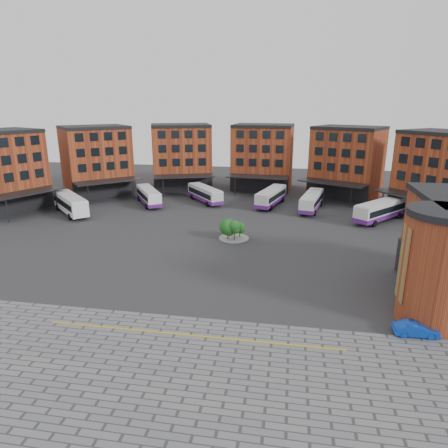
% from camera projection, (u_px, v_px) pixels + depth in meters
% --- Properties ---
extents(ground, '(160.00, 160.00, 0.00)m').
position_uv_depth(ground, '(203.00, 270.00, 47.86)').
color(ground, '#28282B').
rests_on(ground, ground).
extents(paving_zone, '(50.00, 22.00, 0.02)m').
position_uv_depth(paving_zone, '(161.00, 401.00, 26.79)').
color(paving_zone, slate).
rests_on(paving_zone, ground).
extents(yellow_line, '(26.00, 0.15, 0.02)m').
position_uv_depth(yellow_line, '(190.00, 335.00, 34.33)').
color(yellow_line, gold).
rests_on(yellow_line, paving_zone).
extents(main_building, '(94.14, 42.48, 14.60)m').
position_uv_depth(main_building, '(220.00, 163.00, 82.59)').
color(main_building, '#974121').
rests_on(main_building, ground).
extents(tree_island, '(4.40, 4.40, 3.13)m').
position_uv_depth(tree_island, '(232.00, 228.00, 57.93)').
color(tree_island, gray).
rests_on(tree_island, ground).
extents(bus_a, '(10.60, 10.46, 3.43)m').
position_uv_depth(bus_a, '(70.00, 203.00, 71.31)').
color(bus_a, white).
rests_on(bus_a, ground).
extents(bus_b, '(8.19, 10.83, 3.16)m').
position_uv_depth(bus_b, '(149.00, 196.00, 78.16)').
color(bus_b, white).
rests_on(bus_b, ground).
extents(bus_c, '(8.89, 10.32, 3.13)m').
position_uv_depth(bus_c, '(205.00, 194.00, 79.92)').
color(bus_c, silver).
rests_on(bus_c, ground).
extents(bus_d, '(5.61, 11.84, 3.25)m').
position_uv_depth(bus_d, '(271.00, 197.00, 77.27)').
color(bus_d, silver).
rests_on(bus_d, ground).
extents(bus_e, '(4.95, 11.70, 3.21)m').
position_uv_depth(bus_e, '(312.00, 201.00, 73.90)').
color(bus_e, silver).
rests_on(bus_e, ground).
extents(bus_f, '(10.03, 10.88, 3.40)m').
position_uv_depth(bus_f, '(380.00, 210.00, 67.13)').
color(bus_f, silver).
rests_on(bus_f, ground).
extents(blue_car, '(3.80, 1.45, 1.24)m').
position_uv_depth(blue_car, '(416.00, 329.00, 34.15)').
color(blue_car, '#0D38AE').
rests_on(blue_car, ground).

